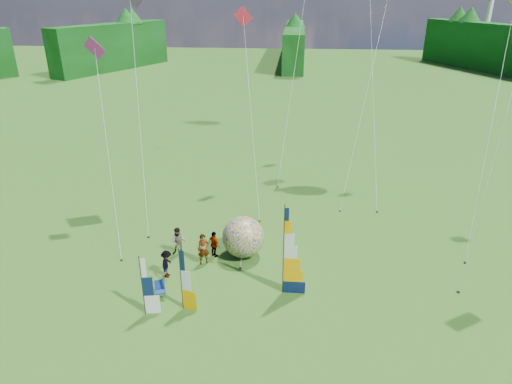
# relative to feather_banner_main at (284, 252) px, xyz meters

# --- Properties ---
(ground) EXTENTS (220.00, 220.00, 0.00)m
(ground) POSITION_rel_feather_banner_main_xyz_m (-0.46, -3.39, -2.50)
(ground) COLOR #488227
(ground) RESTS_ON ground
(treeline_ring) EXTENTS (210.00, 210.00, 8.00)m
(treeline_ring) POSITION_rel_feather_banner_main_xyz_m (-0.46, -3.39, 1.50)
(treeline_ring) COLOR #175F1F
(treeline_ring) RESTS_ON ground
(feather_banner_main) EXTENTS (1.35, 0.10, 4.99)m
(feather_banner_main) POSITION_rel_feather_banner_main_xyz_m (0.00, 0.00, 0.00)
(feather_banner_main) COLOR #0B1B42
(feather_banner_main) RESTS_ON ground
(side_banner_left) EXTENTS (0.95, 0.29, 3.40)m
(side_banner_left) POSITION_rel_feather_banner_main_xyz_m (-4.93, -1.75, -0.79)
(side_banner_left) COLOR #FCA600
(side_banner_left) RESTS_ON ground
(side_banner_far) EXTENTS (0.96, 0.26, 3.22)m
(side_banner_far) POSITION_rel_feather_banner_main_xyz_m (-6.68, -2.33, -0.89)
(side_banner_far) COLOR white
(side_banner_far) RESTS_ON ground
(bol_inflatable) EXTENTS (3.07, 3.07, 2.49)m
(bol_inflatable) POSITION_rel_feather_banner_main_xyz_m (-2.48, 3.50, -1.25)
(bol_inflatable) COLOR #100B9E
(bol_inflatable) RESTS_ON ground
(spectator_a) EXTENTS (0.81, 0.69, 1.89)m
(spectator_a) POSITION_rel_feather_banner_main_xyz_m (-4.66, 2.41, -1.55)
(spectator_a) COLOR #66594C
(spectator_a) RESTS_ON ground
(spectator_b) EXTENTS (0.89, 0.48, 1.78)m
(spectator_b) POSITION_rel_feather_banner_main_xyz_m (-6.34, 3.25, -1.61)
(spectator_b) COLOR #66594C
(spectator_b) RESTS_ON ground
(spectator_c) EXTENTS (0.43, 1.06, 1.62)m
(spectator_c) POSITION_rel_feather_banner_main_xyz_m (-6.43, 0.92, -1.68)
(spectator_c) COLOR #66594C
(spectator_c) RESTS_ON ground
(spectator_d) EXTENTS (0.98, 0.96, 1.66)m
(spectator_d) POSITION_rel_feather_banner_main_xyz_m (-4.18, 3.20, -1.66)
(spectator_d) COLOR #66594C
(spectator_d) RESTS_ON ground
(camp_chair) EXTENTS (0.71, 0.71, 0.95)m
(camp_chair) POSITION_rel_feather_banner_main_xyz_m (-6.28, -1.01, -2.02)
(camp_chair) COLOR navy
(camp_chair) RESTS_ON ground
(kite_whale) EXTENTS (9.82, 16.18, 22.61)m
(kite_whale) POSITION_rel_feather_banner_main_xyz_m (5.84, 15.95, 8.81)
(kite_whale) COLOR black
(kite_whale) RESTS_ON ground
(kite_rainbow_delta) EXTENTS (9.33, 13.73, 17.18)m
(kite_rainbow_delta) POSITION_rel_feather_banner_main_xyz_m (-9.98, 8.97, 6.10)
(kite_rainbow_delta) COLOR red
(kite_rainbow_delta) RESTS_ON ground
(kite_parafoil) EXTENTS (9.13, 10.21, 19.74)m
(kite_parafoil) POSITION_rel_feather_banner_main_xyz_m (10.76, 3.27, 7.38)
(kite_parafoil) COLOR red
(kite_parafoil) RESTS_ON ground
(small_kite_red) EXTENTS (8.72, 11.95, 14.04)m
(small_kite_red) POSITION_rel_feather_banner_main_xyz_m (-2.83, 12.16, 4.52)
(small_kite_red) COLOR red
(small_kite_red) RESTS_ON ground
(small_kite_orange) EXTENTS (7.25, 12.05, 16.21)m
(small_kite_orange) POSITION_rel_feather_banner_main_xyz_m (5.53, 14.47, 5.61)
(small_kite_orange) COLOR #DD5600
(small_kite_orange) RESTS_ON ground
(small_kite_yellow) EXTENTS (9.44, 12.30, 15.47)m
(small_kite_yellow) POSITION_rel_feather_banner_main_xyz_m (12.19, 8.03, 5.24)
(small_kite_yellow) COLOR yellow
(small_kite_yellow) RESTS_ON ground
(small_kite_pink) EXTENTS (7.03, 10.32, 12.53)m
(small_kite_pink) POSITION_rel_feather_banner_main_xyz_m (-11.04, 5.71, 3.77)
(small_kite_pink) COLOR #D732A5
(small_kite_pink) RESTS_ON ground
(small_kite_green) EXTENTS (5.23, 13.26, 15.63)m
(small_kite_green) POSITION_rel_feather_banner_main_xyz_m (-0.00, 19.29, 5.32)
(small_kite_green) COLOR #18D032
(small_kite_green) RESTS_ON ground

